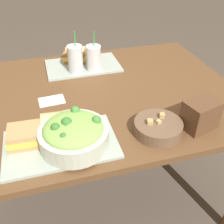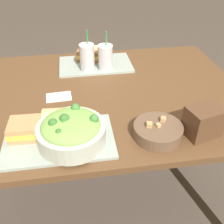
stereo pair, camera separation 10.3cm
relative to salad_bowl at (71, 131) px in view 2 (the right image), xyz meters
The scene contains 14 objects.
ground_plane 0.92m from the salad_bowl, 68.37° to the left, with size 12.00×12.00×0.00m, color #4C4238.
dining_table 0.42m from the salad_bowl, 68.37° to the left, with size 1.47×1.03×0.77m.
tray_near 0.08m from the salad_bowl, 157.48° to the left, with size 0.43×0.26×0.01m.
tray_far 0.69m from the salad_bowl, 76.75° to the left, with size 0.43×0.26×0.01m.
salad_bowl is the anchor object (origin of this frame).
soup_bowl 0.34m from the salad_bowl, ahead, with size 0.19×0.19×0.07m.
sandwich_near 0.19m from the salad_bowl, 160.19° to the left, with size 0.14×0.12×0.06m.
baguette_near 0.12m from the salad_bowl, 113.89° to the left, with size 0.13×0.09×0.08m.
sandwich_far 0.74m from the salad_bowl, 80.43° to the left, with size 0.16×0.13×0.06m.
baguette_far 0.77m from the salad_bowl, 79.98° to the left, with size 0.13×0.09×0.08m.
drink_cup_dark 0.60m from the salad_bowl, 79.83° to the left, with size 0.08×0.08×0.23m.
drink_cup_red 0.63m from the salad_bowl, 70.64° to the left, with size 0.08×0.08×0.22m.
chip_bag 0.51m from the salad_bowl, ahead, with size 0.16×0.13×0.12m.
napkin_folded 0.36m from the salad_bowl, 99.28° to the left, with size 0.13×0.09×0.00m.
Camera 2 is at (-0.11, -1.12, 1.46)m, focal length 42.00 mm.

